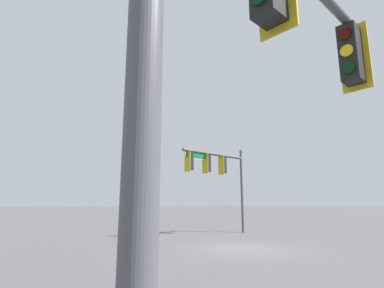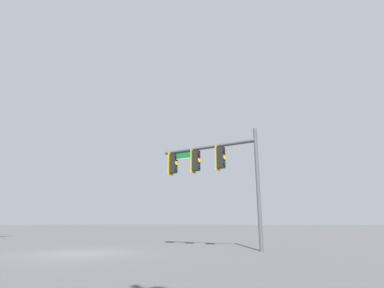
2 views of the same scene
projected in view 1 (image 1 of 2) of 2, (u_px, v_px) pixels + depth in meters
ground_plane at (244, 249)px, 13.04m from camera, size 400.00×400.00×0.00m
signal_pole_near at (216, 167)px, 19.77m from camera, size 5.53×0.70×5.76m
signal_pole_far at (260, 24)px, 3.38m from camera, size 5.09×0.81×5.90m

